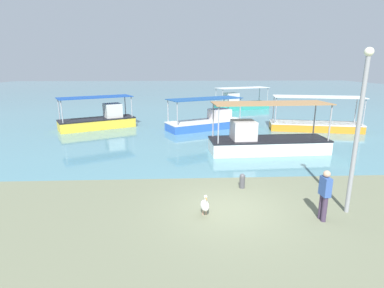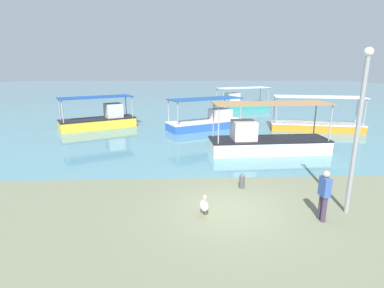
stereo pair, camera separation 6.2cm
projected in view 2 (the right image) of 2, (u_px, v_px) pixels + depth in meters
name	position (u px, v px, depth m)	size (l,w,h in m)	color
ground	(230.00, 209.00, 10.45)	(120.00, 120.00, 0.00)	#6C7156
harbor_water	(188.00, 92.00, 56.85)	(110.00, 90.00, 0.00)	teal
fishing_boat_near_right	(208.00, 121.00, 23.73)	(6.36, 4.37, 2.41)	blue
fishing_boat_far_left	(241.00, 103.00, 34.34)	(6.69, 4.00, 2.46)	teal
fishing_boat_near_left	(100.00, 120.00, 23.94)	(6.03, 4.38, 2.51)	gold
fishing_boat_far_right	(316.00, 124.00, 23.07)	(6.99, 3.33, 2.61)	orange
fishing_boat_outer	(265.00, 141.00, 17.18)	(6.83, 2.38, 2.85)	white
pelican	(204.00, 205.00, 9.91)	(0.32, 0.81, 0.80)	#E0997A
lamp_post	(358.00, 124.00, 9.46)	(0.28, 0.28, 5.39)	gray
mooring_bollard	(242.00, 180.00, 12.18)	(0.23, 0.23, 0.61)	#47474C
fisherman_standing	(324.00, 194.00, 9.48)	(0.25, 0.42, 1.69)	#3F3048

